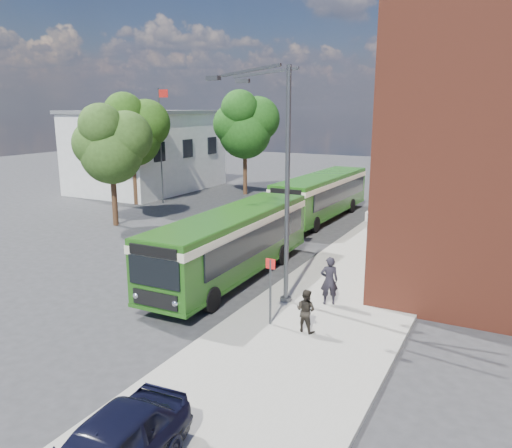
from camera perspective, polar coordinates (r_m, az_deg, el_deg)
The scene contains 14 objects.
ground at distance 23.85m, azimuth -6.08°, elevation -5.31°, with size 120.00×120.00×0.00m, color #2A2A2D.
pavement at distance 28.34m, azimuth 15.15°, elevation -2.55°, with size 6.00×48.00×0.15m, color #99978B.
kerb_line at distance 29.12m, azimuth 9.29°, elevation -1.99°, with size 0.12×48.00×0.01m, color beige.
white_building at distance 48.02m, azimuth -12.27°, elevation 8.23°, with size 9.40×13.40×7.30m.
flagpole at distance 40.57m, azimuth -10.81°, elevation 9.26°, with size 0.95×0.10×9.00m.
street_lamp at distance 18.69m, azimuth 2.59°, elevation 4.74°, with size 2.96×2.38×9.00m.
bus_stop_sign at distance 17.26m, azimuth 1.66°, elevation -7.23°, with size 0.35×0.08×2.52m.
bus_front at distance 22.23m, azimuth -2.70°, elevation -1.69°, with size 2.84×11.43×3.02m.
bus_rear at distance 34.69m, azimuth 7.55°, elevation 3.59°, with size 2.86×11.81×3.02m.
pedestrian_a at distance 19.33m, azimuth 8.37°, elevation -6.41°, with size 0.69×0.45×1.89m, color black.
pedestrian_b at distance 17.04m, azimuth 5.70°, elevation -9.81°, with size 0.72×0.56×1.48m, color black.
tree_left at distance 33.19m, azimuth -16.25°, elevation 8.81°, with size 4.64×4.41×7.83m.
tree_mid at distance 40.30m, azimuth -13.93°, elevation 10.46°, with size 5.15×4.90×8.70m.
tree_right at distance 43.83m, azimuth -1.24°, elevation 11.33°, with size 5.36×5.09×9.05m.
Camera 1 is at (12.67, -18.75, 7.51)m, focal length 35.00 mm.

